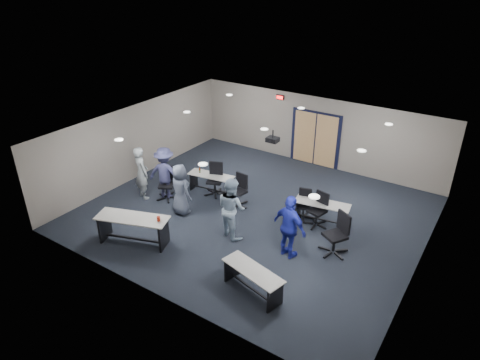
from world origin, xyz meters
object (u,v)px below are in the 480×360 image
Objects in this scene: table_front_left at (133,225)px; person_lightblue at (232,208)px; chair_back_d at (317,210)px; person_back at (165,173)px; person_gray at (141,173)px; chair_back_c at (304,205)px; chair_back_b at (237,191)px; table_front_right at (253,277)px; chair_loose_left at (166,184)px; table_back_right at (322,209)px; person_plaid at (180,190)px; person_navy at (290,227)px; chair_back_a at (215,180)px; chair_loose_right at (335,234)px; table_back_left at (211,180)px.

table_front_left is 2.80m from person_lightblue.
person_back is at bearing -153.19° from chair_back_d.
person_gray is 0.78m from person_back.
chair_back_b is at bearing 177.92° from chair_back_c.
chair_loose_left reaches higher than table_front_right.
table_back_right is 4.39m from person_plaid.
chair_back_c is at bearing -12.57° from chair_loose_left.
table_front_right is at bearing -76.93° from chair_back_d.
table_front_left is 1.18× the size of person_navy.
chair_back_a is at bearing -83.82° from person_plaid.
person_plaid is at bearing -126.12° from chair_back_b.
chair_back_a is at bearing -164.49° from chair_back_d.
table_front_right is 1.54× the size of chair_back_a.
chair_back_a is 1.03× the size of chair_back_b.
chair_loose_left is 1.13m from person_plaid.
person_plaid is 0.91× the size of person_lightblue.
chair_back_c is at bearing 28.51° from table_front_left.
chair_loose_right is 0.66× the size of person_navy.
person_plaid reaches higher than chair_back_b.
table_back_left is 0.26m from chair_back_a.
person_plaid reaches higher than chair_back_d.
chair_back_c is at bearing -139.31° from person_gray.
table_back_left is 1.75× the size of chair_back_c.
person_lightblue is (-2.82, -0.81, 0.31)m from chair_loose_right.
table_front_right is 2.76m from chair_loose_right.
chair_back_b is at bearing -34.26° from chair_back_a.
table_back_left is 3.42m from chair_back_c.
person_plaid is (-4.85, -0.66, 0.23)m from chair_loose_right.
chair_back_a is 3.71m from chair_back_d.
table_back_left is 4.00m from table_back_right.
person_plaid is at bearing 17.45° from person_lightblue.
person_lightblue is at bearing -161.72° from person_gray.
person_plaid is 2.04m from person_lightblue.
table_front_right is 5.27m from table_back_left.
chair_loose_left is at bearing 91.96° from table_front_left.
person_back is at bearing -141.29° from table_back_left.
table_back_right is 3.78m from chair_back_a.
table_front_right is 1.83× the size of chair_back_c.
table_front_right is at bearing 104.75° from person_navy.
person_plaid reaches higher than chair_loose_right.
table_back_left is 1.38× the size of chair_loose_right.
table_front_right is 3.77m from chair_back_c.
person_navy is (3.93, 1.84, 0.35)m from table_front_left.
chair_back_c is 0.79× the size of chair_loose_right.
chair_loose_left is (-4.85, 2.34, 0.09)m from table_front_right.
chair_back_a is 1.19× the size of chair_back_c.
person_lightblue reaches higher than chair_loose_right.
chair_back_c is 4.59m from chair_loose_left.
person_lightblue is at bearing 16.37° from person_navy.
person_navy is (3.72, -1.70, 0.35)m from chair_back_a.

